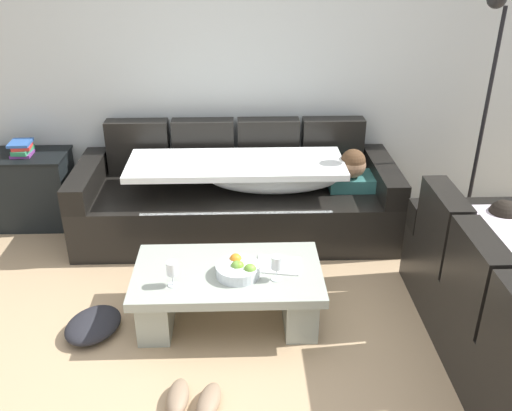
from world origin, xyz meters
TOP-DOWN VIEW (x-y plane):
  - ground_plane at (0.00, 0.00)m, footprint 14.00×14.00m
  - back_wall at (0.00, 2.15)m, footprint 9.00×0.10m
  - couch_along_wall at (0.14, 1.63)m, footprint 2.58×0.92m
  - coffee_table at (0.04, 0.45)m, footprint 1.20×0.68m
  - fruit_bowl at (0.11, 0.40)m, footprint 0.28×0.28m
  - wine_glass_near_left at (-0.29, 0.29)m, footprint 0.07×0.07m
  - wine_glass_near_right at (0.34, 0.34)m, footprint 0.07×0.07m
  - open_magazine at (0.37, 0.49)m, footprint 0.31×0.26m
  - side_cabinet at (-1.68, 1.85)m, footprint 0.72×0.44m
  - book_stack_on_cabinet at (-1.67, 1.84)m, footprint 0.18×0.22m
  - floor_lamp at (2.03, 1.63)m, footprint 0.33×0.31m
  - pair_of_shoes at (-0.14, -0.30)m, footprint 0.33×0.32m
  - crumpled_garment at (-0.82, 0.33)m, footprint 0.46×0.50m

SIDE VIEW (x-z plane):
  - ground_plane at x=0.00m, z-range 0.00..0.00m
  - pair_of_shoes at x=-0.14m, z-range 0.00..0.09m
  - crumpled_garment at x=-0.82m, z-range 0.00..0.12m
  - coffee_table at x=0.04m, z-range 0.05..0.43m
  - side_cabinet at x=-1.68m, z-range 0.00..0.64m
  - couch_along_wall at x=0.14m, z-range -0.11..0.77m
  - open_magazine at x=0.37m, z-range 0.38..0.39m
  - fruit_bowl at x=0.11m, z-range 0.37..0.47m
  - wine_glass_near_left at x=-0.29m, z-range 0.41..0.58m
  - wine_glass_near_right at x=0.34m, z-range 0.41..0.58m
  - book_stack_on_cabinet at x=-1.67m, z-range 0.64..0.75m
  - floor_lamp at x=2.03m, z-range 0.14..2.09m
  - back_wall at x=0.00m, z-range 0.00..2.70m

